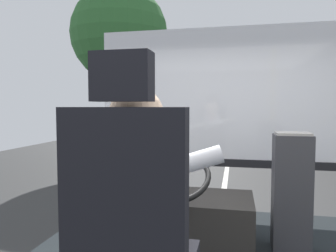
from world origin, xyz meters
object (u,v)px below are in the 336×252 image
at_px(bus_driver, 141,193).
at_px(fare_box, 291,192).
at_px(steering_console, 183,218).
at_px(driver_seat, 133,243).

bearing_deg(bus_driver, fare_box, 55.59).
bearing_deg(bus_driver, steering_console, 90.00).
bearing_deg(steering_console, bus_driver, -90.00).
bearing_deg(driver_seat, steering_console, 90.00).
distance_m(driver_seat, bus_driver, 0.21).
bearing_deg(fare_box, steering_console, -174.19).
relative_size(driver_seat, bus_driver, 1.76).
relative_size(bus_driver, fare_box, 0.81).
bearing_deg(fare_box, driver_seat, -122.05).
bearing_deg(fare_box, bus_driver, -124.41).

